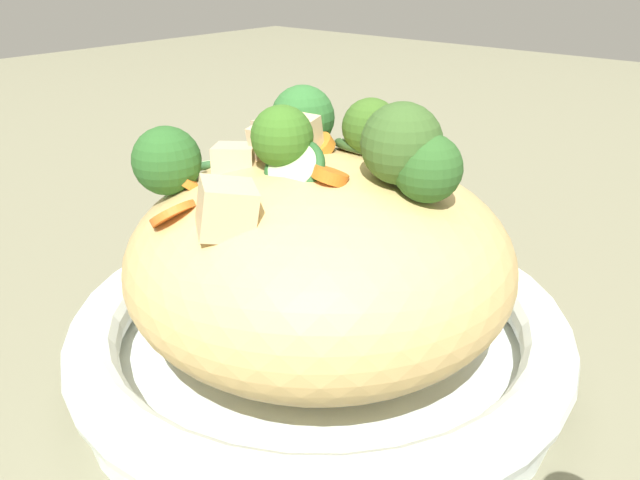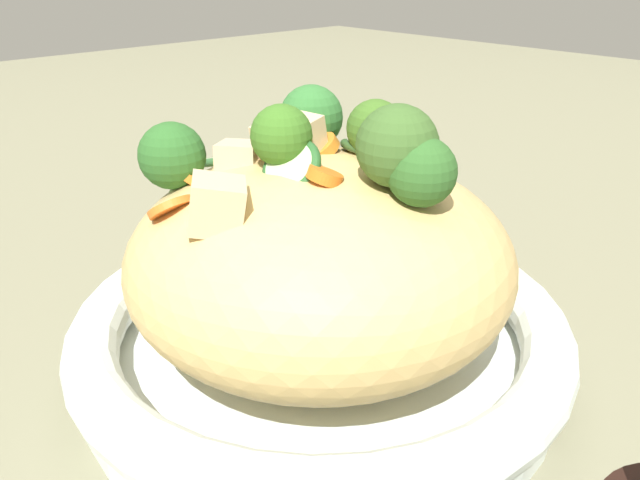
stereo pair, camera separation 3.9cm
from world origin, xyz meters
The scene contains 7 objects.
ground_plane centered at (0.00, 0.00, 0.00)m, with size 3.00×3.00×0.00m, color #77755A.
serving_bowl centered at (0.00, 0.00, 0.03)m, with size 0.32×0.32×0.05m.
noodle_heap centered at (0.00, 0.00, 0.08)m, with size 0.24×0.24×0.13m.
broccoli_florets centered at (0.00, 0.00, 0.16)m, with size 0.14×0.19×0.07m.
carrot_coins centered at (0.01, -0.02, 0.14)m, with size 0.21×0.11×0.04m.
zucchini_slices centered at (-0.01, -0.03, 0.14)m, with size 0.11×0.14×0.05m.
chicken_chunks centered at (0.01, -0.03, 0.15)m, with size 0.13×0.09×0.05m.
Camera 1 is at (0.27, 0.23, 0.26)m, focal length 35.65 mm.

